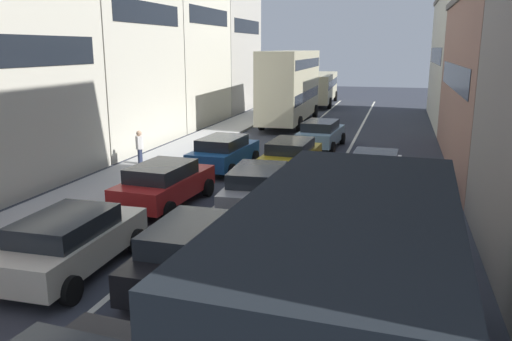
{
  "coord_description": "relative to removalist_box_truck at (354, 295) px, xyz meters",
  "views": [
    {
      "loc": [
        4.13,
        -2.7,
        5.28
      ],
      "look_at": [
        0.0,
        12.0,
        1.6
      ],
      "focal_mm": 35.85,
      "sensor_mm": 36.0,
      "label": 1
    }
  ],
  "objects": [
    {
      "name": "building_row_left",
      "position": [
        -15.69,
        18.5,
        4.42
      ],
      "size": [
        7.2,
        43.9,
        13.74
      ],
      "rotation": [
        0.0,
        0.0,
        1.57
      ],
      "color": "#936B5B",
      "rests_on": "ground"
    },
    {
      "name": "removalist_box_truck",
      "position": [
        0.0,
        0.0,
        0.0
      ],
      "size": [
        2.98,
        7.8,
        3.58
      ],
      "rotation": [
        0.0,
        0.0,
        1.53
      ],
      "color": "#B7B29E",
      "rests_on": "ground"
    },
    {
      "name": "lane_stripe_right",
      "position": [
        -1.99,
        16.17,
        -1.97
      ],
      "size": [
        0.16,
        60.0,
        0.01
      ],
      "primitive_type": "cube",
      "color": "silver",
      "rests_on": "ground"
    },
    {
      "name": "hatchback_centre_lane_third",
      "position": [
        -3.88,
        9.16,
        -1.18
      ],
      "size": [
        2.28,
        4.41,
        1.49
      ],
      "rotation": [
        0.0,
        0.0,
        1.63
      ],
      "color": "gray",
      "rests_on": "ground"
    },
    {
      "name": "sedan_centre_lane_second",
      "position": [
        -3.86,
        3.54,
        -1.18
      ],
      "size": [
        2.06,
        4.3,
        1.49
      ],
      "rotation": [
        0.0,
        0.0,
        1.57
      ],
      "color": "black",
      "rests_on": "ground"
    },
    {
      "name": "sedan_right_lane_behind_truck",
      "position": [
        -0.31,
        6.98,
        -1.18
      ],
      "size": [
        2.07,
        4.3,
        1.49
      ],
      "rotation": [
        0.0,
        0.0,
        1.57
      ],
      "color": "#19592D",
      "rests_on": "ground"
    },
    {
      "name": "wagon_right_lane_far",
      "position": [
        -0.32,
        12.52,
        -1.18
      ],
      "size": [
        2.18,
        4.36,
        1.49
      ],
      "rotation": [
        0.0,
        0.0,
        1.54
      ],
      "color": "silver",
      "rests_on": "ground"
    },
    {
      "name": "sidewalk_left",
      "position": [
        -10.39,
        16.17,
        -1.9
      ],
      "size": [
        2.6,
        64.0,
        0.14
      ],
      "primitive_type": "cube",
      "color": "#ACACAC",
      "rests_on": "ground"
    },
    {
      "name": "coupe_centre_lane_fourth",
      "position": [
        -3.88,
        14.38,
        -1.18
      ],
      "size": [
        2.21,
        4.37,
        1.49
      ],
      "rotation": [
        0.0,
        0.0,
        1.53
      ],
      "color": "#B29319",
      "rests_on": "ground"
    },
    {
      "name": "bus_far_queue_secondary",
      "position": [
        -6.92,
        41.82,
        -0.21
      ],
      "size": [
        3.18,
        10.61,
        2.9
      ],
      "rotation": [
        0.0,
        0.0,
        1.62
      ],
      "color": "#BFB793",
      "rests_on": "ground"
    },
    {
      "name": "lane_stripe_left",
      "position": [
        -5.39,
        16.17,
        -1.97
      ],
      "size": [
        0.16,
        60.0,
        0.01
      ],
      "primitive_type": "cube",
      "color": "silver",
      "rests_on": "ground"
    },
    {
      "name": "wagon_left_lane_second",
      "position": [
        -6.91,
        3.27,
        -1.18
      ],
      "size": [
        2.12,
        4.33,
        1.49
      ],
      "rotation": [
        0.0,
        0.0,
        1.59
      ],
      "color": "beige",
      "rests_on": "ground"
    },
    {
      "name": "sedan_left_lane_fourth",
      "position": [
        -6.91,
        14.34,
        -1.18
      ],
      "size": [
        2.28,
        4.41,
        1.49
      ],
      "rotation": [
        0.0,
        0.0,
        1.51
      ],
      "color": "#194C8C",
      "rests_on": "ground"
    },
    {
      "name": "sedan_centre_lane_fifth",
      "position": [
        -3.54,
        20.5,
        -1.18
      ],
      "size": [
        2.29,
        4.41,
        1.49
      ],
      "rotation": [
        0.0,
        0.0,
        1.5
      ],
      "color": "#759EB7",
      "rests_on": "ground"
    },
    {
      "name": "pedestrian_near_kerb",
      "position": [
        -10.75,
        13.86,
        -1.03
      ],
      "size": [
        0.34,
        0.53,
        1.66
      ],
      "rotation": [
        0.0,
        0.0,
        3.37
      ],
      "color": "#262D47",
      "rests_on": "ground"
    },
    {
      "name": "sedan_left_lane_third",
      "position": [
        -7.11,
        8.78,
        -1.18
      ],
      "size": [
        2.28,
        4.4,
        1.49
      ],
      "rotation": [
        0.0,
        0.0,
        1.51
      ],
      "color": "#A51E1E",
      "rests_on": "ground"
    },
    {
      "name": "bus_mid_queue_primary",
      "position": [
        -7.0,
        28.78,
        0.86
      ],
      "size": [
        2.91,
        10.53,
        5.06
      ],
      "rotation": [
        0.0,
        0.0,
        1.58
      ],
      "color": "#BFB793",
      "rests_on": "ground"
    }
  ]
}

